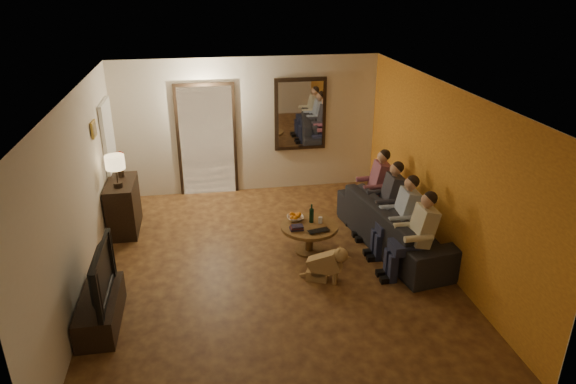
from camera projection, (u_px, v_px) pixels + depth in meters
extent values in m
cube|color=#3B1C10|center=(271.00, 266.00, 7.58)|extent=(5.00, 6.00, 0.01)
cube|color=white|center=(269.00, 91.00, 6.55)|extent=(5.00, 6.00, 0.01)
cube|color=beige|center=(248.00, 126.00, 9.78)|extent=(5.00, 0.02, 2.60)
cube|color=beige|center=(319.00, 318.00, 4.35)|extent=(5.00, 0.02, 2.60)
cube|color=beige|center=(80.00, 198.00, 6.67)|extent=(0.02, 6.00, 2.60)
cube|color=beige|center=(440.00, 174.00, 7.46)|extent=(0.02, 6.00, 2.60)
cube|color=#BF6B20|center=(440.00, 174.00, 7.45)|extent=(0.01, 6.00, 2.60)
cube|color=#FFE0A5|center=(207.00, 141.00, 9.74)|extent=(1.00, 0.06, 2.10)
cube|color=black|center=(207.00, 141.00, 9.73)|extent=(1.12, 0.04, 2.22)
cube|color=silver|center=(221.00, 148.00, 9.84)|extent=(0.45, 0.03, 1.70)
cube|color=black|center=(300.00, 114.00, 9.82)|extent=(1.00, 0.05, 1.40)
cube|color=white|center=(301.00, 115.00, 9.80)|extent=(0.86, 0.02, 1.26)
cube|color=white|center=(111.00, 160.00, 8.87)|extent=(0.06, 0.85, 2.04)
cube|color=#B28C33|center=(94.00, 129.00, 7.64)|extent=(0.03, 0.28, 0.24)
cube|color=brown|center=(95.00, 129.00, 7.64)|extent=(0.01, 0.22, 0.18)
cube|color=black|center=(123.00, 206.00, 8.51)|extent=(0.45, 0.97, 0.86)
cube|color=black|center=(101.00, 310.00, 6.28)|extent=(0.45, 1.14, 0.38)
imported|color=black|center=(94.00, 274.00, 6.08)|extent=(1.13, 0.15, 0.65)
imported|color=black|center=(399.00, 224.00, 8.03)|extent=(2.66, 1.39, 0.74)
cylinder|color=brown|center=(309.00, 238.00, 7.91)|extent=(0.99, 0.99, 0.45)
imported|color=white|center=(295.00, 218.00, 7.98)|extent=(0.26, 0.26, 0.06)
cylinder|color=silver|center=(320.00, 220.00, 7.87)|extent=(0.06, 0.06, 0.10)
imported|color=black|center=(320.00, 232.00, 7.58)|extent=(0.37, 0.28, 0.03)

